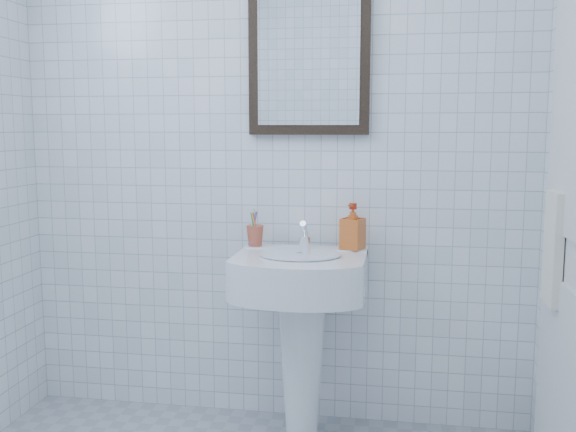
# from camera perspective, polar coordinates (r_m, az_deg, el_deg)

# --- Properties ---
(wall_back) EXTENTS (2.20, 0.02, 2.50)m
(wall_back) POSITION_cam_1_polar(r_m,az_deg,el_deg) (2.73, -1.36, 7.45)
(wall_back) COLOR white
(wall_back) RESTS_ON ground
(washbasin) EXTENTS (0.51, 0.37, 0.79)m
(washbasin) POSITION_cam_1_polar(r_m,az_deg,el_deg) (2.60, 1.18, -8.71)
(washbasin) COLOR white
(washbasin) RESTS_ON ground
(faucet) EXTENTS (0.05, 0.11, 0.12)m
(faucet) POSITION_cam_1_polar(r_m,az_deg,el_deg) (2.62, 1.49, -1.86)
(faucet) COLOR white
(faucet) RESTS_ON washbasin
(toothbrush_cup) EXTENTS (0.09, 0.09, 0.09)m
(toothbrush_cup) POSITION_cam_1_polar(r_m,az_deg,el_deg) (2.68, -2.94, -1.75)
(toothbrush_cup) COLOR #B85036
(toothbrush_cup) RESTS_ON washbasin
(soap_dispenser) EXTENTS (0.11, 0.11, 0.19)m
(soap_dispenser) POSITION_cam_1_polar(r_m,az_deg,el_deg) (2.61, 5.77, -0.92)
(soap_dispenser) COLOR #BC3112
(soap_dispenser) RESTS_ON washbasin
(wall_mirror) EXTENTS (0.50, 0.04, 0.62)m
(wall_mirror) POSITION_cam_1_polar(r_m,az_deg,el_deg) (2.70, 1.86, 13.82)
(wall_mirror) COLOR black
(wall_mirror) RESTS_ON wall_back
(towel_ring) EXTENTS (0.01, 0.18, 0.18)m
(towel_ring) POSITION_cam_1_polar(r_m,az_deg,el_deg) (2.29, 23.22, 1.75)
(towel_ring) COLOR white
(towel_ring) RESTS_ON wall_right
(hand_towel) EXTENTS (0.03, 0.16, 0.38)m
(hand_towel) POSITION_cam_1_polar(r_m,az_deg,el_deg) (2.31, 22.50, -2.67)
(hand_towel) COLOR white
(hand_towel) RESTS_ON towel_ring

